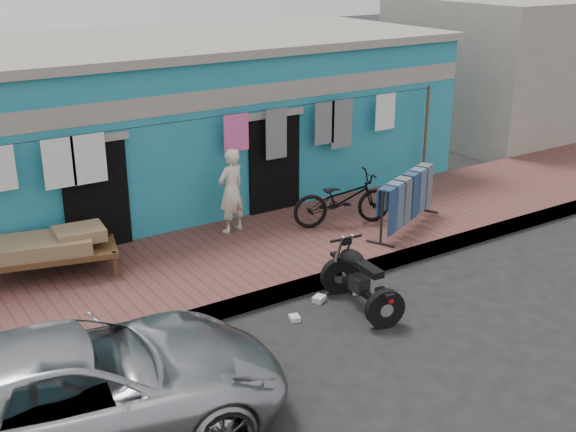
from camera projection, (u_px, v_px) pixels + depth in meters
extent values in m
plane|color=black|center=(367.00, 335.00, 10.02)|extent=(80.00, 80.00, 0.00)
cube|color=brown|center=(256.00, 255.00, 12.33)|extent=(28.00, 3.00, 0.25)
cube|color=gray|center=(304.00, 286.00, 11.19)|extent=(28.00, 0.10, 0.25)
cube|color=teal|center=(156.00, 125.00, 14.96)|extent=(12.00, 5.00, 3.20)
cube|color=#9E9384|center=(209.00, 99.00, 12.71)|extent=(12.00, 0.14, 0.35)
cube|color=#9E9384|center=(151.00, 43.00, 14.37)|extent=(12.20, 5.20, 0.16)
cube|color=black|center=(97.00, 203.00, 12.04)|extent=(1.10, 0.10, 2.10)
cube|color=black|center=(274.00, 170.00, 13.84)|extent=(1.10, 0.10, 2.10)
cube|color=#9E9384|center=(516.00, 66.00, 20.49)|extent=(6.00, 5.00, 3.80)
cylinder|color=brown|center=(426.00, 134.00, 15.46)|extent=(0.06, 0.06, 2.10)
cylinder|color=black|center=(217.00, 116.00, 12.55)|extent=(10.00, 0.01, 0.01)
cube|color=silver|center=(59.00, 163.00, 11.26)|extent=(0.50, 0.02, 0.80)
cube|color=silver|center=(89.00, 159.00, 11.50)|extent=(0.55, 0.02, 0.81)
cube|color=#D85191|center=(236.00, 133.00, 12.86)|extent=(0.50, 0.02, 0.68)
cube|color=slate|center=(276.00, 134.00, 13.34)|extent=(0.45, 0.02, 0.95)
cube|color=slate|center=(325.00, 123.00, 13.88)|extent=(0.45, 0.02, 0.83)
cube|color=slate|center=(342.00, 124.00, 14.12)|extent=(0.50, 0.02, 0.96)
cube|color=silver|center=(385.00, 112.00, 14.65)|extent=(0.50, 0.02, 0.74)
imported|color=#AEAFB3|center=(74.00, 389.00, 7.64)|extent=(4.96, 2.80, 1.33)
imported|color=beige|center=(231.00, 191.00, 12.77)|extent=(0.63, 0.49, 1.54)
imported|color=black|center=(343.00, 193.00, 13.15)|extent=(1.97, 1.17, 1.20)
cube|color=silver|center=(319.00, 299.00, 10.97)|extent=(0.24, 0.23, 0.09)
cube|color=silver|center=(356.00, 290.00, 11.25)|extent=(0.20, 0.22, 0.09)
cube|color=silver|center=(295.00, 318.00, 10.42)|extent=(0.18, 0.20, 0.07)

